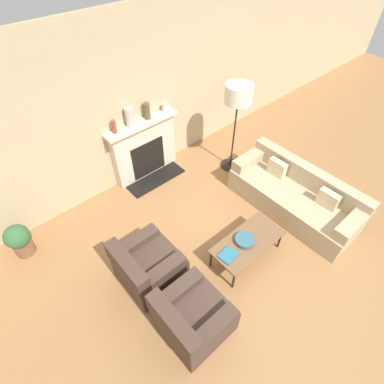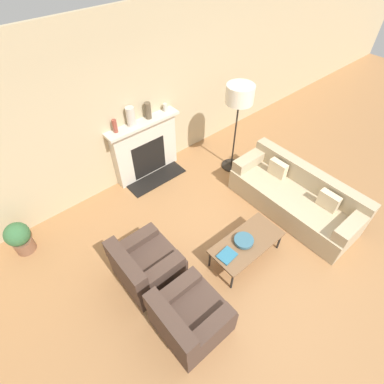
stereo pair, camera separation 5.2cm
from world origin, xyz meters
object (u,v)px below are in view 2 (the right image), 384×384
armchair_far (146,266)px  mantel_vase_left (115,126)px  mantel_vase_center_left (131,117)px  potted_plant (19,237)px  armchair_near (189,318)px  book (227,255)px  bowl (244,241)px  coffee_table (247,243)px  couch (295,197)px  floor_lamp (239,100)px  mantel_vase_center_right (148,111)px  fireplace (146,149)px  mantel_vase_right (165,107)px

armchair_far → mantel_vase_left: (0.81, 1.89, 0.96)m
mantel_vase_center_left → armchair_far: bearing=-120.5°
mantel_vase_left → potted_plant: (-1.99, -0.28, -0.96)m
armchair_near → book: (0.92, 0.29, 0.10)m
potted_plant → bowl: bearing=-42.7°
mantel_vase_left → potted_plant: mantel_vase_left is taller
armchair_far → potted_plant: (-1.18, 1.62, 0.01)m
armchair_far → coffee_table: (1.31, -0.67, 0.06)m
armchair_far → mantel_vase_center_left: 2.42m
couch → floor_lamp: floor_lamp is taller
armchair_near → mantel_vase_center_right: 3.33m
mantel_vase_center_left → bowl: bearing=-86.6°
floor_lamp → potted_plant: (-3.85, 0.67, -1.15)m
armchair_far → mantel_vase_center_right: 2.59m
mantel_vase_left → potted_plant: size_ratio=0.40×
mantel_vase_center_right → fireplace: bearing=-174.6°
armchair_near → bowl: 1.30m
fireplace → couch: (1.36, -2.42, -0.27)m
book → mantel_vase_center_right: 2.74m
floor_lamp → mantel_vase_center_right: floor_lamp is taller
mantel_vase_left → bowl: bearing=-79.8°
floor_lamp → mantel_vase_center_right: (-1.22, 0.95, -0.17)m
couch → coffee_table: (-1.35, -0.13, 0.06)m
potted_plant → coffee_table: bearing=-42.5°
bowl → mantel_vase_center_right: 2.68m
mantel_vase_left → mantel_vase_center_right: bearing=0.0°
book → potted_plant: size_ratio=0.47×
couch → mantel_vase_center_left: 3.06m
mantel_vase_right → potted_plant: (-2.99, -0.28, -0.91)m
armchair_near → fireplace: bearing=-24.8°
mantel_vase_center_left → mantel_vase_left: bearing=180.0°
couch → mantel_vase_center_right: bearing=-153.6°
fireplace → armchair_far: fireplace is taller
armchair_far → potted_plant: bearing=36.1°
couch → mantel_vase_left: (-1.85, 2.43, 0.97)m
fireplace → coffee_table: 2.55m
mantel_vase_right → potted_plant: bearing=-174.7°
book → mantel_vase_left: mantel_vase_left is taller
coffee_table → mantel_vase_left: bearing=101.1°
floor_lamp → mantel_vase_center_right: 1.55m
couch → floor_lamp: bearing=179.5°
couch → potted_plant: size_ratio=3.86×
bowl → mantel_vase_right: bearing=77.7°
mantel_vase_right → armchair_near: bearing=-122.7°
armchair_far → mantel_vase_left: mantel_vase_left is taller
fireplace → mantel_vase_right: 0.84m
mantel_vase_center_right → armchair_near: bearing=-117.2°
armchair_far → book: size_ratio=3.00×
bowl → potted_plant: (-2.44, 2.25, -0.12)m
bowl → book: bowl is taller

